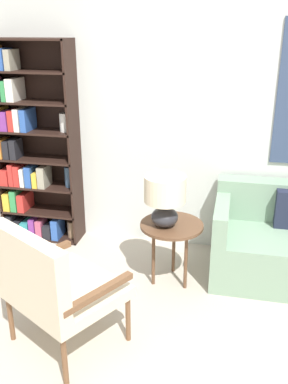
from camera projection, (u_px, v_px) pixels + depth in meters
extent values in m
cube|color=silver|center=(165.00, 110.00, 3.99)|extent=(6.40, 0.06, 2.70)
cube|color=black|center=(0.00, 143.00, 4.28)|extent=(0.02, 0.30, 1.99)
cube|color=black|center=(75.00, 147.00, 4.12)|extent=(0.02, 0.30, 1.99)
cube|color=black|center=(27.00, 39.00, 3.84)|extent=(0.81, 0.30, 0.02)
cube|color=black|center=(45.00, 234.00, 4.56)|extent=(0.81, 0.30, 0.02)
cube|color=black|center=(43.00, 141.00, 4.33)|extent=(0.81, 0.01, 1.99)
cube|color=black|center=(43.00, 210.00, 4.46)|extent=(0.81, 0.30, 0.02)
cube|color=black|center=(14.00, 222.00, 4.57)|extent=(0.07, 0.24, 0.22)
cube|color=black|center=(20.00, 226.00, 4.55)|extent=(0.07, 0.22, 0.16)
cube|color=teal|center=(28.00, 227.00, 4.53)|extent=(0.09, 0.22, 0.16)
cube|color=#7A338C|center=(35.00, 226.00, 4.50)|extent=(0.06, 0.21, 0.20)
cube|color=#B24C6B|center=(42.00, 227.00, 4.47)|extent=(0.07, 0.17, 0.19)
cube|color=black|center=(50.00, 230.00, 4.47)|extent=(0.09, 0.19, 0.14)
cube|color=#2D56A8|center=(58.00, 227.00, 4.45)|extent=(0.07, 0.21, 0.22)
cylinder|color=#8C6B4C|center=(72.00, 229.00, 4.46)|extent=(0.10, 0.10, 0.18)
cube|color=black|center=(41.00, 185.00, 4.35)|extent=(0.81, 0.30, 0.02)
cube|color=gold|center=(10.00, 200.00, 4.45)|extent=(0.07, 0.20, 0.18)
cube|color=#338C4C|center=(17.00, 199.00, 4.42)|extent=(0.06, 0.19, 0.22)
cube|color=red|center=(25.00, 201.00, 4.44)|extent=(0.07, 0.24, 0.18)
cube|color=black|center=(38.00, 159.00, 4.25)|extent=(0.81, 0.30, 0.02)
cube|color=red|center=(8.00, 175.00, 4.36)|extent=(0.08, 0.23, 0.16)
cube|color=red|center=(16.00, 173.00, 4.34)|extent=(0.05, 0.23, 0.22)
cube|color=red|center=(21.00, 174.00, 4.33)|extent=(0.06, 0.24, 0.21)
cube|color=silver|center=(25.00, 176.00, 4.30)|extent=(0.04, 0.17, 0.18)
cube|color=#2D56A8|center=(32.00, 175.00, 4.29)|extent=(0.07, 0.20, 0.21)
cube|color=gold|center=(38.00, 178.00, 4.29)|extent=(0.05, 0.20, 0.15)
cube|color=gray|center=(44.00, 176.00, 4.26)|extent=(0.07, 0.20, 0.21)
cylinder|color=#334C6B|center=(69.00, 177.00, 4.25)|extent=(0.09, 0.09, 0.21)
cube|color=black|center=(35.00, 131.00, 4.15)|extent=(0.81, 0.30, 0.02)
cube|color=orange|center=(3.00, 148.00, 4.25)|extent=(0.06, 0.20, 0.18)
cube|color=black|center=(11.00, 148.00, 4.25)|extent=(0.06, 0.23, 0.18)
cube|color=black|center=(16.00, 149.00, 4.20)|extent=(0.06, 0.17, 0.19)
cube|color=black|center=(33.00, 102.00, 4.05)|extent=(0.81, 0.30, 0.02)
cube|color=gold|center=(1.00, 118.00, 4.16)|extent=(0.05, 0.25, 0.21)
cube|color=#7A338C|center=(8.00, 120.00, 4.14)|extent=(0.08, 0.22, 0.18)
cube|color=red|center=(15.00, 120.00, 4.11)|extent=(0.05, 0.19, 0.20)
cube|color=silver|center=(21.00, 119.00, 4.11)|extent=(0.05, 0.23, 0.21)
cube|color=#2D56A8|center=(28.00, 119.00, 4.10)|extent=(0.06, 0.24, 0.21)
cylinder|color=white|center=(65.00, 122.00, 4.05)|extent=(0.10, 0.10, 0.18)
cube|color=black|center=(30.00, 71.00, 3.94)|extent=(0.81, 0.30, 0.02)
cube|color=black|center=(3.00, 90.00, 4.05)|extent=(0.05, 0.25, 0.19)
cube|color=#338C4C|center=(7.00, 91.00, 4.00)|extent=(0.05, 0.17, 0.19)
cube|color=silver|center=(15.00, 89.00, 4.02)|extent=(0.08, 0.25, 0.21)
cube|color=#2D56A8|center=(4.00, 59.00, 3.92)|extent=(0.09, 0.22, 0.19)
cube|color=gray|center=(12.00, 60.00, 3.90)|extent=(0.06, 0.20, 0.18)
cylinder|color=brown|center=(128.00, 318.00, 2.99)|extent=(0.04, 0.04, 0.36)
cylinder|color=brown|center=(73.00, 285.00, 3.37)|extent=(0.04, 0.04, 0.36)
cylinder|color=brown|center=(65.00, 361.00, 2.61)|extent=(0.04, 0.04, 0.36)
cylinder|color=brown|center=(11.00, 318.00, 2.99)|extent=(0.04, 0.04, 0.36)
cube|color=beige|center=(67.00, 291.00, 2.91)|extent=(0.92, 0.89, 0.08)
cube|color=beige|center=(30.00, 271.00, 2.62)|extent=(0.65, 0.43, 0.48)
cube|color=brown|center=(98.00, 293.00, 2.65)|extent=(0.33, 0.52, 0.04)
cube|color=brown|center=(38.00, 257.00, 3.06)|extent=(0.33, 0.52, 0.04)
cube|color=gray|center=(222.00, 215.00, 3.72)|extent=(0.12, 0.80, 0.26)
cylinder|color=brown|center=(172.00, 225.00, 3.56)|extent=(0.53, 0.53, 0.02)
cylinder|color=brown|center=(174.00, 245.00, 3.80)|extent=(0.03, 0.03, 0.53)
cylinder|color=brown|center=(153.00, 257.00, 3.62)|extent=(0.03, 0.03, 0.53)
cylinder|color=brown|center=(186.00, 261.00, 3.56)|extent=(0.03, 0.03, 0.53)
ellipsoid|color=#2D2D33|center=(165.00, 217.00, 3.49)|extent=(0.22, 0.22, 0.16)
cylinder|color=tan|center=(165.00, 205.00, 3.45)|extent=(0.02, 0.02, 0.06)
cylinder|color=beige|center=(165.00, 189.00, 3.40)|extent=(0.34, 0.34, 0.21)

